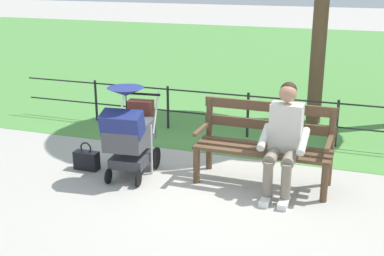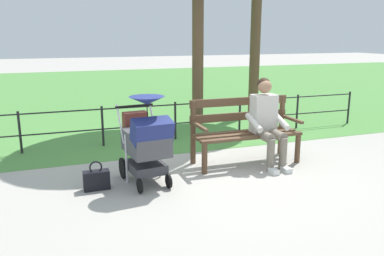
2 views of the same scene
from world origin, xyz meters
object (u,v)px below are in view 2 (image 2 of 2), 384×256
(person_on_bench, at_px, (267,120))
(handbag, at_px, (96,180))
(park_bench, at_px, (244,128))
(stroller, at_px, (146,139))

(person_on_bench, bearing_deg, handbag, 3.62)
(park_bench, relative_size, stroller, 1.40)
(person_on_bench, relative_size, stroller, 1.11)
(park_bench, height_order, person_on_bench, person_on_bench)
(person_on_bench, height_order, handbag, person_on_bench)
(park_bench, height_order, handbag, park_bench)
(person_on_bench, bearing_deg, park_bench, -40.96)
(park_bench, xyz_separation_m, handbag, (2.23, 0.38, -0.40))
(handbag, bearing_deg, park_bench, -170.31)
(person_on_bench, relative_size, handbag, 3.45)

